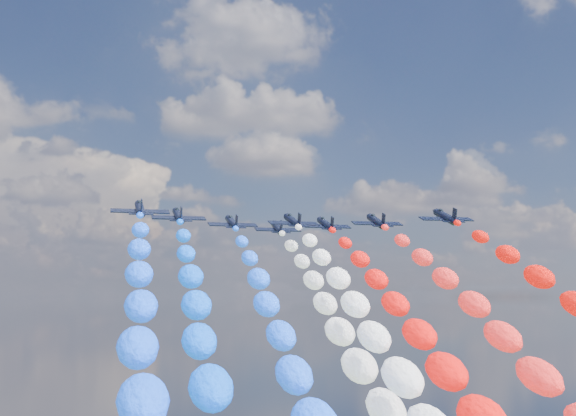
{
  "coord_description": "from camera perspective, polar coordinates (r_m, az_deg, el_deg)",
  "views": [
    {
      "loc": [
        -27.07,
        -129.54,
        88.87
      ],
      "look_at": [
        0.0,
        4.0,
        104.85
      ],
      "focal_mm": 47.49,
      "sensor_mm": 36.0,
      "label": 1
    }
  ],
  "objects": [
    {
      "name": "jet_0",
      "position": [
        123.41,
        -11.03,
        -0.06
      ],
      "size": [
        9.75,
        12.97,
        6.27
      ],
      "primitive_type": null,
      "rotation": [
        0.3,
        0.0,
        0.04
      ],
      "color": "black"
    },
    {
      "name": "jet_2",
      "position": [
        144.0,
        -4.2,
        -1.1
      ],
      "size": [
        9.88,
        13.07,
        6.27
      ],
      "primitive_type": null,
      "rotation": [
        0.3,
        0.0,
        0.06
      ],
      "color": "black"
    },
    {
      "name": "trail_4",
      "position": [
        94.51,
        6.34,
        -14.74
      ],
      "size": [
        5.78,
        119.21,
        57.22
      ],
      "primitive_type": null,
      "color": "white"
    },
    {
      "name": "jet_3",
      "position": [
        140.76,
        0.36,
        -0.99
      ],
      "size": [
        10.05,
        13.19,
        6.27
      ],
      "primitive_type": null,
      "rotation": [
        0.3,
        0.0,
        0.07
      ],
      "color": "black"
    },
    {
      "name": "jet_6",
      "position": [
        142.13,
        6.63,
        -1.0
      ],
      "size": [
        9.4,
        12.72,
        6.27
      ],
      "primitive_type": null,
      "rotation": [
        0.3,
        0.0,
        -0.02
      ],
      "color": "black"
    },
    {
      "name": "jet_4",
      "position": [
        154.14,
        -0.81,
        -1.48
      ],
      "size": [
        9.21,
        12.59,
        6.27
      ],
      "primitive_type": null,
      "rotation": [
        0.3,
        0.0,
        -0.0
      ],
      "color": "black"
    },
    {
      "name": "jet_5",
      "position": [
        147.01,
        2.85,
        -1.22
      ],
      "size": [
        9.54,
        12.83,
        6.27
      ],
      "primitive_type": null,
      "rotation": [
        0.3,
        0.0,
        0.03
      ],
      "color": "black"
    },
    {
      "name": "jet_1",
      "position": [
        132.65,
        -8.21,
        -0.57
      ],
      "size": [
        9.82,
        13.02,
        6.27
      ],
      "primitive_type": null,
      "rotation": [
        0.3,
        0.0,
        0.05
      ],
      "color": "black"
    },
    {
      "name": "jet_7",
      "position": [
        135.91,
        11.68,
        -0.65
      ],
      "size": [
        9.64,
        12.9,
        6.27
      ],
      "primitive_type": null,
      "rotation": [
        0.3,
        0.0,
        -0.04
      ],
      "color": "black"
    }
  ]
}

